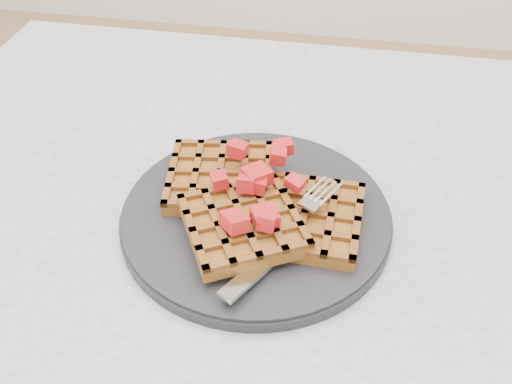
% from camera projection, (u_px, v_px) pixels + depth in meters
% --- Properties ---
extents(table, '(1.20, 0.80, 0.75)m').
position_uv_depth(table, '(381.00, 306.00, 0.64)').
color(table, beige).
rests_on(table, ground).
extents(plate, '(0.27, 0.27, 0.02)m').
position_uv_depth(plate, '(256.00, 216.00, 0.58)').
color(plate, black).
rests_on(plate, table).
extents(waffles, '(0.21, 0.21, 0.03)m').
position_uv_depth(waffles, '(255.00, 204.00, 0.56)').
color(waffles, '#93581F').
rests_on(waffles, plate).
extents(strawberry_pile, '(0.15, 0.15, 0.02)m').
position_uv_depth(strawberry_pile, '(256.00, 181.00, 0.55)').
color(strawberry_pile, '#A00006').
rests_on(strawberry_pile, waffles).
extents(fork, '(0.10, 0.17, 0.02)m').
position_uv_depth(fork, '(290.00, 237.00, 0.54)').
color(fork, silver).
rests_on(fork, plate).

